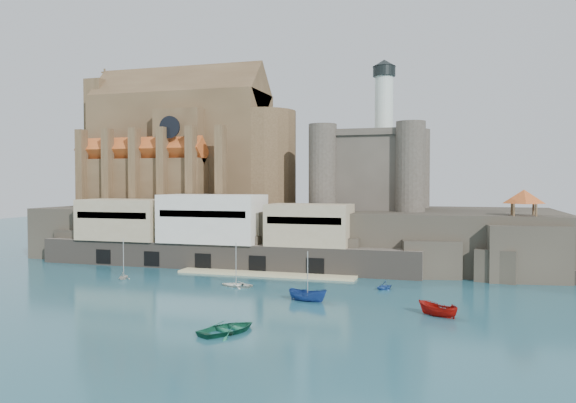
# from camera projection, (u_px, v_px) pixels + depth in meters

# --- Properties ---
(ground) EXTENTS (300.00, 300.00, 0.00)m
(ground) POSITION_uv_depth(u_px,v_px,m) (208.00, 295.00, 75.45)
(ground) COLOR #1B4A59
(ground) RESTS_ON ground
(promontory) EXTENTS (100.00, 36.00, 10.00)m
(promontory) POSITION_uv_depth(u_px,v_px,m) (290.00, 233.00, 112.99)
(promontory) COLOR #2A251F
(promontory) RESTS_ON ground
(quay) EXTENTS (70.00, 12.00, 13.05)m
(quay) POSITION_uv_depth(u_px,v_px,m) (211.00, 233.00, 100.26)
(quay) COLOR #60574D
(quay) RESTS_ON ground
(church) EXTENTS (47.00, 25.93, 30.51)m
(church) POSITION_uv_depth(u_px,v_px,m) (188.00, 150.00, 121.70)
(church) COLOR brown
(church) RESTS_ON promontory
(castle_keep) EXTENTS (21.20, 21.20, 29.30)m
(castle_keep) POSITION_uv_depth(u_px,v_px,m) (372.00, 166.00, 109.44)
(castle_keep) COLOR #423C34
(castle_keep) RESTS_ON promontory
(rock_outcrop) EXTENTS (14.50, 10.50, 8.70)m
(rock_outcrop) POSITION_uv_depth(u_px,v_px,m) (523.00, 254.00, 87.86)
(rock_outcrop) COLOR #2A251F
(rock_outcrop) RESTS_ON ground
(pavilion) EXTENTS (6.40, 6.40, 5.40)m
(pavilion) POSITION_uv_depth(u_px,v_px,m) (524.00, 198.00, 87.70)
(pavilion) COLOR brown
(pavilion) RESTS_ON rock_outcrop
(boat_2) EXTENTS (2.25, 2.20, 5.22)m
(boat_2) POSITION_uv_depth(u_px,v_px,m) (308.00, 301.00, 71.83)
(boat_2) COLOR navy
(boat_2) RESTS_ON ground
(boat_3) EXTENTS (4.79, 3.53, 6.62)m
(boat_3) POSITION_uv_depth(u_px,v_px,m) (228.00, 332.00, 56.95)
(boat_3) COLOR #1A6347
(boat_3) RESTS_ON ground
(boat_4) EXTENTS (2.62, 1.86, 2.78)m
(boat_4) POSITION_uv_depth(u_px,v_px,m) (124.00, 279.00, 88.17)
(boat_4) COLOR beige
(boat_4) RESTS_ON ground
(boat_5) EXTENTS (2.56, 2.54, 4.93)m
(boat_5) POSITION_uv_depth(u_px,v_px,m) (437.00, 316.00, 63.83)
(boat_5) COLOR #970E08
(boat_5) RESTS_ON ground
(boat_6) EXTENTS (1.45, 3.67, 5.00)m
(boat_6) POSITION_uv_depth(u_px,v_px,m) (236.00, 286.00, 82.02)
(boat_6) COLOR white
(boat_6) RESTS_ON ground
(boat_7) EXTENTS (3.04, 2.82, 3.02)m
(boat_7) POSITION_uv_depth(u_px,v_px,m) (384.00, 289.00, 79.76)
(boat_7) COLOR #28519B
(boat_7) RESTS_ON ground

